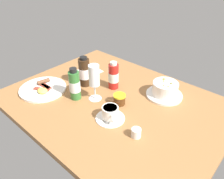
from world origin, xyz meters
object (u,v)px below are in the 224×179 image
object	(u,v)px
sauce_bottle_green	(75,85)
sauce_bottle_red	(113,76)
jam_jar	(120,99)
porridge_bowl	(165,90)
creamer_jug	(136,133)
breakfast_plate	(43,89)
coffee_cup	(110,114)
wine_glass	(94,77)
cutlery_setting	(87,72)
sauce_bottle_brown	(84,72)

from	to	relation	value
sauce_bottle_green	sauce_bottle_red	bearing A→B (deg)	-110.69
jam_jar	sauce_bottle_green	bearing A→B (deg)	29.52
porridge_bowl	creamer_jug	world-z (taller)	porridge_bowl
creamer_jug	sauce_bottle_green	size ratio (longest dim) A/B	0.28
sauce_bottle_red	breakfast_plate	size ratio (longest dim) A/B	0.62
coffee_cup	creamer_jug	xyz separation A→B (cm)	(-15.61, 1.23, -0.82)
creamer_jug	wine_glass	size ratio (longest dim) A/B	0.26
creamer_jug	breakfast_plate	bearing A→B (deg)	5.42
sauce_bottle_red	cutlery_setting	bearing A→B (deg)	-5.10
cutlery_setting	creamer_jug	size ratio (longest dim) A/B	3.49
jam_jar	sauce_bottle_green	size ratio (longest dim) A/B	0.36
jam_jar	sauce_bottle_red	distance (cm)	16.30
sauce_bottle_brown	coffee_cup	bearing A→B (deg)	157.66
wine_glass	sauce_bottle_red	xyz separation A→B (cm)	(0.10, -14.61, -5.51)
creamer_jug	sauce_bottle_brown	world-z (taller)	sauce_bottle_brown
jam_jar	breakfast_plate	xyz separation A→B (cm)	(39.90, 18.93, -1.83)
jam_jar	sauce_bottle_green	xyz separation A→B (cm)	(20.43, 11.57, 5.23)
sauce_bottle_brown	sauce_bottle_green	bearing A→B (deg)	117.13
creamer_jug	wine_glass	world-z (taller)	wine_glass
porridge_bowl	cutlery_setting	world-z (taller)	porridge_bowl
coffee_cup	sauce_bottle_red	xyz separation A→B (cm)	(16.96, -21.39, 4.43)
cutlery_setting	breakfast_plate	distance (cm)	30.63
jam_jar	sauce_bottle_brown	distance (cm)	27.32
sauce_bottle_red	sauce_bottle_brown	size ratio (longest dim) A/B	0.91
porridge_bowl	creamer_jug	size ratio (longest dim) A/B	3.86
porridge_bowl	breakfast_plate	xyz separation A→B (cm)	(53.21, 40.09, -3.09)
coffee_cup	sauce_bottle_green	distance (cm)	25.38
coffee_cup	sauce_bottle_brown	bearing A→B (deg)	-22.34
sauce_bottle_green	coffee_cup	bearing A→B (deg)	178.97
coffee_cup	wine_glass	bearing A→B (deg)	-21.92
sauce_bottle_brown	breakfast_plate	size ratio (longest dim) A/B	0.68
coffee_cup	jam_jar	distance (cm)	12.81
jam_jar	sauce_bottle_red	size ratio (longest dim) A/B	0.39
wine_glass	sauce_bottle_green	world-z (taller)	wine_glass
breakfast_plate	sauce_bottle_red	bearing A→B (deg)	-134.05
creamer_jug	jam_jar	xyz separation A→B (cm)	(20.05, -13.24, 0.65)
creamer_jug	sauce_bottle_brown	distance (cm)	49.25
creamer_jug	jam_jar	distance (cm)	24.03
creamer_jug	sauce_bottle_red	bearing A→B (deg)	-34.78
porridge_bowl	coffee_cup	size ratio (longest dim) A/B	1.41
breakfast_plate	jam_jar	bearing A→B (deg)	-154.62
coffee_cup	creamer_jug	size ratio (longest dim) A/B	2.75
jam_jar	breakfast_plate	distance (cm)	44.21
sauce_bottle_brown	breakfast_plate	distance (cm)	24.79
wine_glass	breakfast_plate	xyz separation A→B (cm)	(27.49, 13.70, -11.94)
porridge_bowl	jam_jar	bearing A→B (deg)	57.84
coffee_cup	sauce_bottle_green	world-z (taller)	sauce_bottle_green
cutlery_setting	creamer_jug	distance (cm)	62.49
cutlery_setting	wine_glass	distance (cm)	32.55
creamer_jug	wine_glass	xyz separation A→B (cm)	(32.46, -8.01, 10.77)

